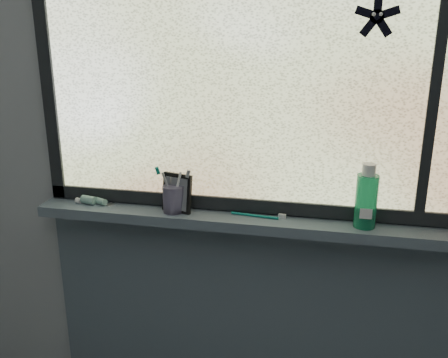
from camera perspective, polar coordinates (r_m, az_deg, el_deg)
wall_back at (r=1.83m, az=3.11°, el=3.20°), size 3.00×0.01×2.50m
windowsill at (r=1.85m, az=2.61°, el=-4.91°), size 1.62×0.14×0.04m
sill_apron at (r=2.14m, az=2.68°, el=-16.98°), size 1.62×0.02×0.98m
window_pane at (r=1.76m, az=3.15°, el=11.85°), size 1.50×0.01×1.00m
frame_bottom at (r=1.87m, az=2.88°, el=-2.94°), size 1.60×0.03×0.05m
frame_left at (r=2.03m, az=-19.54°, el=11.68°), size 0.05×0.03×1.10m
frame_mullion at (r=1.77m, az=23.06°, el=10.50°), size 0.03×0.03×1.00m
starfish_sticker at (r=1.72m, az=17.09°, el=17.33°), size 0.15×0.02×0.15m
vanity_mirror at (r=1.87m, az=-5.38°, el=-1.58°), size 0.13×0.09×0.15m
toothpaste_tube at (r=2.02m, az=-14.72°, el=-2.37°), size 0.19×0.09×0.03m
toothbrush_cup at (r=1.88m, az=-5.83°, el=-2.28°), size 0.10×0.10×0.10m
toothbrush_lying at (r=1.84m, az=3.53°, el=-4.12°), size 0.22×0.04×0.01m
mouthwash_bottle at (r=1.78m, az=15.99°, el=-1.86°), size 0.10×0.10×0.19m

